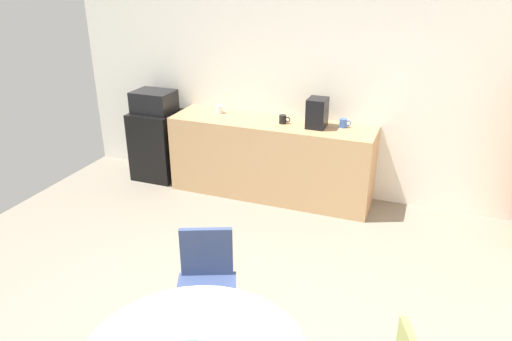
# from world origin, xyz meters

# --- Properties ---
(wall_back) EXTENTS (6.00, 0.10, 2.60)m
(wall_back) POSITION_xyz_m (0.00, 3.00, 1.30)
(wall_back) COLOR white
(wall_back) RESTS_ON ground_plane
(counter_block) EXTENTS (2.34, 0.60, 0.90)m
(counter_block) POSITION_xyz_m (-0.39, 2.65, 0.45)
(counter_block) COLOR tan
(counter_block) RESTS_ON ground_plane
(mini_fridge) EXTENTS (0.54, 0.54, 0.85)m
(mini_fridge) POSITION_xyz_m (-1.91, 2.65, 0.43)
(mini_fridge) COLOR black
(mini_fridge) RESTS_ON ground_plane
(microwave) EXTENTS (0.48, 0.38, 0.26)m
(microwave) POSITION_xyz_m (-1.91, 2.65, 0.98)
(microwave) COLOR black
(microwave) RESTS_ON mini_fridge
(chair_navy) EXTENTS (0.55, 0.55, 0.83)m
(chair_navy) POSITION_xyz_m (-0.05, 0.28, 0.52)
(chair_navy) COLOR silver
(chair_navy) RESTS_ON ground_plane
(mug_white) EXTENTS (0.13, 0.08, 0.09)m
(mug_white) POSITION_xyz_m (-0.25, 2.64, 0.95)
(mug_white) COLOR black
(mug_white) RESTS_ON counter_block
(mug_green) EXTENTS (0.13, 0.08, 0.09)m
(mug_green) POSITION_xyz_m (-1.08, 2.75, 0.95)
(mug_green) COLOR white
(mug_green) RESTS_ON counter_block
(mug_red) EXTENTS (0.13, 0.08, 0.09)m
(mug_red) POSITION_xyz_m (0.40, 2.75, 0.95)
(mug_red) COLOR #3F66BF
(mug_red) RESTS_ON counter_block
(coffee_maker) EXTENTS (0.20, 0.24, 0.32)m
(coffee_maker) POSITION_xyz_m (0.13, 2.65, 1.06)
(coffee_maker) COLOR black
(coffee_maker) RESTS_ON counter_block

